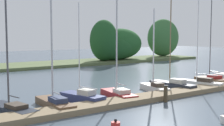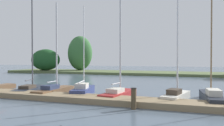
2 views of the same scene
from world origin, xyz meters
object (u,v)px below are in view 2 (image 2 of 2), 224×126
object	(u,v)px
sailboat_5	(177,94)
mooring_piling_1	(134,98)
sailboat_4	(119,92)
sailboat_2	(55,89)
sailboat_3	(83,90)
sailboat_1	(31,87)
sailboat_6	(212,96)

from	to	relation	value
sailboat_5	mooring_piling_1	xyz separation A→B (m)	(-2.03, -3.27, 0.16)
sailboat_4	sailboat_5	xyz separation A→B (m)	(3.79, 0.21, -0.00)
sailboat_2	mooring_piling_1	size ratio (longest dim) A/B	6.13
sailboat_3	mooring_piling_1	xyz separation A→B (m)	(4.63, -3.34, 0.21)
sailboat_4	mooring_piling_1	bearing A→B (deg)	-141.22
sailboat_1	sailboat_5	xyz separation A→B (m)	(11.41, -0.11, 0.03)
sailboat_5	mooring_piling_1	distance (m)	3.85
sailboat_2	sailboat_4	xyz separation A→B (m)	(5.05, 0.10, 0.02)
sailboat_1	sailboat_2	xyz separation A→B (m)	(2.56, -0.43, 0.01)
sailboat_2	sailboat_5	xyz separation A→B (m)	(8.84, 0.32, 0.02)
sailboat_6	mooring_piling_1	distance (m)	5.26
sailboat_2	sailboat_4	world-z (taller)	sailboat_4
sailboat_2	mooring_piling_1	xyz separation A→B (m)	(6.81, -2.95, 0.18)
sailboat_1	sailboat_3	size ratio (longest dim) A/B	1.22
sailboat_2	sailboat_5	bearing A→B (deg)	-86.07
sailboat_3	sailboat_5	xyz separation A→B (m)	(6.66, -0.07, 0.04)
sailboat_3	sailboat_6	distance (m)	8.71
sailboat_6	sailboat_3	bearing A→B (deg)	85.38
sailboat_4	sailboat_6	bearing A→B (deg)	-78.55
sailboat_4	sailboat_6	size ratio (longest dim) A/B	0.93
sailboat_6	mooring_piling_1	xyz separation A→B (m)	(-4.08, -3.32, 0.15)
sailboat_5	mooring_piling_1	size ratio (longest dim) A/B	5.78
sailboat_3	sailboat_6	xyz separation A→B (m)	(8.71, -0.02, 0.05)
sailboat_2	sailboat_3	size ratio (longest dim) A/B	1.05
sailboat_1	sailboat_2	distance (m)	2.60
sailboat_2	sailboat_6	bearing A→B (deg)	-86.21
sailboat_3	mooring_piling_1	bearing A→B (deg)	-138.98
sailboat_3	sailboat_5	distance (m)	6.66
sailboat_1	mooring_piling_1	bearing A→B (deg)	-122.01
sailboat_1	sailboat_2	size ratio (longest dim) A/B	1.16
sailboat_6	sailboat_2	bearing A→B (deg)	87.42
sailboat_1	sailboat_5	world-z (taller)	sailboat_1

